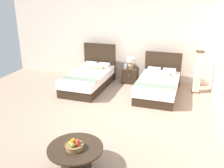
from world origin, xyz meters
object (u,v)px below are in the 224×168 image
Objects in this scene: fruit_bowl at (74,145)px; floor_lamp_corner at (198,72)px; table_lamp at (131,61)px; bed_near_corner at (158,86)px; coffee_table at (76,152)px; bed_near_window at (89,79)px; nightstand at (130,75)px; vase at (126,66)px.

fruit_bowl is 0.24× the size of floor_lamp_corner.
floor_lamp_corner is at bearing -8.77° from table_lamp.
coffee_table is (-1.00, -3.87, 0.02)m from bed_near_corner.
bed_near_window reaches higher than nightstand.
fruit_bowl is at bearing -87.39° from vase.
coffee_table is at bearing -104.54° from bed_near_corner.
bed_near_window is at bearing -143.41° from table_lamp.
bed_near_corner is at bearing -39.77° from nightstand.
bed_near_corner is 5.41× the size of table_lamp.
table_lamp reaches higher than vase.
bed_near_corner reaches higher than table_lamp.
fruit_bowl reaches higher than coffee_table.
table_lamp is at bearing 90.67° from coffee_table.
bed_near_window reaches higher than coffee_table.
bed_near_corner reaches higher than vase.
bed_near_corner is at bearing -153.63° from floor_lamp_corner.
coffee_table is (1.26, -3.88, 0.02)m from bed_near_window.
table_lamp reaches higher than fruit_bowl.
bed_near_window is 6.96× the size of fruit_bowl.
bed_near_window reaches higher than bed_near_corner.
nightstand is at bearing 90.67° from coffee_table.
bed_near_window is 1.48m from nightstand.
fruit_bowl is (0.06, -4.81, -0.26)m from table_lamp.
bed_near_window is 5.85× the size of table_lamp.
vase is at bearing -165.64° from nightstand.
table_lamp is (-0.00, 0.02, 0.50)m from nightstand.
vase is 4.72m from coffee_table.
floor_lamp_corner is (2.14, 4.43, 0.34)m from coffee_table.
coffee_table is at bearing -115.77° from floor_lamp_corner.
bed_near_corner is 1.32m from floor_lamp_corner.
bed_near_corner is 4.00m from coffee_table.
bed_near_corner is at bearing 75.67° from fruit_bowl.
floor_lamp_corner is at bearing 64.23° from coffee_table.
bed_near_corner is 1.38m from nightstand.
nightstand is 4.75m from coffee_table.
vase is 4.76m from fruit_bowl.
table_lamp is 2.22m from floor_lamp_corner.
nightstand reaches higher than coffee_table.
nightstand is at bearing 90.72° from fruit_bowl.
bed_near_window is 4.12m from fruit_bowl.
floor_lamp_corner reaches higher than nightstand.
floor_lamp_corner is at bearing -8.26° from nightstand.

